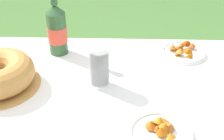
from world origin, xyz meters
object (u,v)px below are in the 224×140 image
snack_plate_near (183,52)px  snack_plate_left (161,132)px  cup_stack (99,66)px  cider_bottle_green (57,29)px

snack_plate_near → snack_plate_left: (-0.15, -0.50, 0.00)m
cup_stack → cider_bottle_green: bearing=129.1°
cider_bottle_green → snack_plate_left: size_ratio=1.54×
cup_stack → cider_bottle_green: cider_bottle_green is taller
cider_bottle_green → snack_plate_left: bearing=-51.4°
cider_bottle_green → snack_plate_left: cider_bottle_green is taller
cup_stack → snack_plate_left: cup_stack is taller
cider_bottle_green → snack_plate_near: cider_bottle_green is taller
cider_bottle_green → snack_plate_near: 0.55m
snack_plate_left → cup_stack: bearing=128.2°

